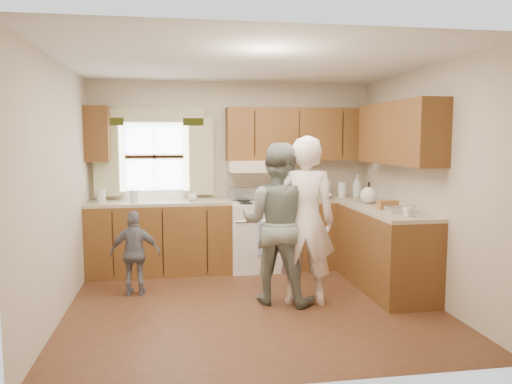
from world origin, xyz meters
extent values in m
plane|color=#482716|center=(0.00, 0.00, 0.00)|extent=(3.80, 3.80, 0.00)
plane|color=white|center=(0.00, 0.00, 2.50)|extent=(3.80, 3.80, 0.00)
plane|color=beige|center=(0.00, 1.75, 1.25)|extent=(3.80, 0.00, 3.80)
plane|color=beige|center=(0.00, -1.75, 1.25)|extent=(3.80, 0.00, 3.80)
plane|color=beige|center=(-1.90, 0.00, 1.25)|extent=(0.00, 3.50, 3.50)
plane|color=beige|center=(1.90, 0.00, 1.25)|extent=(0.00, 3.50, 3.50)
cube|color=#40260D|center=(-0.99, 1.45, 0.45)|extent=(1.82, 0.60, 0.90)
cube|color=#40260D|center=(1.29, 1.45, 0.45)|extent=(1.22, 0.60, 0.90)
cube|color=#472710|center=(1.60, 0.32, 0.45)|extent=(0.60, 1.65, 0.90)
cube|color=tan|center=(-0.99, 1.45, 0.92)|extent=(1.82, 0.60, 0.04)
cube|color=tan|center=(1.29, 1.45, 0.92)|extent=(1.22, 0.60, 0.04)
cube|color=tan|center=(1.60, 0.32, 0.92)|extent=(0.60, 1.65, 0.04)
cube|color=#40260D|center=(0.90, 1.58, 1.80)|extent=(2.00, 0.33, 0.70)
cube|color=#472710|center=(-1.75, 1.58, 1.80)|extent=(0.30, 0.33, 0.70)
cube|color=#472710|center=(1.73, 0.32, 1.80)|extent=(0.33, 1.65, 0.70)
cube|color=beige|center=(0.30, 1.52, 1.38)|extent=(0.76, 0.45, 0.15)
cube|color=silver|center=(-1.05, 1.73, 1.50)|extent=(0.90, 0.03, 0.90)
cube|color=#FFED4B|center=(-1.63, 1.68, 1.50)|extent=(0.40, 0.05, 1.02)
cube|color=#FFED4B|center=(-0.47, 1.68, 1.50)|extent=(0.40, 0.05, 1.02)
cube|color=#FFED4B|center=(-1.05, 1.68, 2.02)|extent=(1.30, 0.05, 0.22)
cylinder|color=white|center=(0.95, 1.65, 1.22)|extent=(0.27, 0.12, 0.12)
imported|color=silver|center=(-0.57, 1.38, 0.99)|extent=(0.12, 0.12, 0.09)
imported|color=silver|center=(1.67, 1.45, 1.09)|extent=(0.14, 0.14, 0.30)
imported|color=silver|center=(1.17, 1.35, 0.97)|extent=(0.31, 0.31, 0.06)
imported|color=silver|center=(1.58, -0.26, 0.99)|extent=(0.12, 0.12, 0.10)
cylinder|color=silver|center=(-1.70, 1.39, 1.03)|extent=(0.11, 0.11, 0.18)
cube|color=olive|center=(0.76, 1.24, 0.95)|extent=(0.24, 0.18, 0.02)
cube|color=yellow|center=(0.94, 1.46, 0.99)|extent=(0.19, 0.13, 0.10)
cylinder|color=silver|center=(1.25, 1.53, 1.06)|extent=(0.15, 0.15, 0.24)
cylinder|color=silver|center=(1.47, 1.47, 1.04)|extent=(0.11, 0.11, 0.21)
sphere|color=silver|center=(1.58, 0.78, 1.04)|extent=(0.21, 0.21, 0.21)
cube|color=olive|center=(1.60, 0.28, 0.99)|extent=(0.22, 0.12, 0.10)
cube|color=silver|center=(1.63, 0.03, 0.97)|extent=(0.28, 0.19, 0.06)
cylinder|color=silver|center=(-1.30, 1.42, 1.01)|extent=(0.10, 0.10, 0.15)
cube|color=silver|center=(0.30, 1.43, 0.45)|extent=(0.76, 0.64, 0.90)
cube|color=#B7B7BC|center=(0.30, 1.69, 0.99)|extent=(0.76, 0.10, 0.16)
cylinder|color=#B7B7BC|center=(0.30, 1.11, 0.70)|extent=(0.68, 0.03, 0.03)
cube|color=#4B5DB0|center=(0.35, 1.09, 0.48)|extent=(0.22, 0.02, 0.42)
cylinder|color=black|center=(0.12, 1.55, 0.91)|extent=(0.18, 0.18, 0.01)
cylinder|color=black|center=(0.48, 1.55, 0.91)|extent=(0.18, 0.18, 0.01)
cylinder|color=black|center=(0.12, 1.30, 0.91)|extent=(0.18, 0.18, 0.01)
cylinder|color=black|center=(0.48, 1.30, 0.91)|extent=(0.18, 0.18, 0.01)
imported|color=white|center=(0.54, -0.04, 0.89)|extent=(0.72, 0.55, 1.77)
imported|color=#213B2F|center=(0.28, 0.07, 0.85)|extent=(1.03, 0.95, 1.70)
imported|color=slate|center=(-1.24, 0.54, 0.47)|extent=(0.57, 0.28, 0.95)
camera|label=1|loc=(-0.79, -5.04, 1.75)|focal=35.00mm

